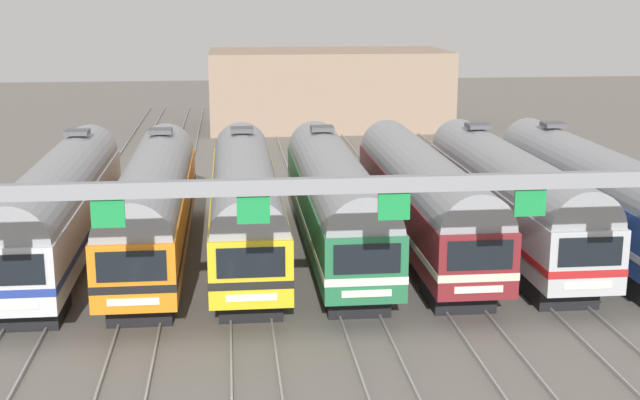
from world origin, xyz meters
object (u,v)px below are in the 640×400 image
(commuter_train_yellow, at_px, (245,200))
(commuter_train_green, at_px, (335,197))
(commuter_train_maroon, at_px, (422,195))
(catenary_gantry, at_px, (394,213))
(commuter_train_stainless, at_px, (508,193))
(commuter_train_blue, at_px, (592,191))
(commuter_train_orange, at_px, (154,202))
(commuter_train_silver, at_px, (61,204))

(commuter_train_yellow, xyz_separation_m, commuter_train_green, (3.88, 0.00, 0.00))
(commuter_train_yellow, relative_size, commuter_train_green, 1.00)
(commuter_train_maroon, bearing_deg, catenary_gantry, -106.06)
(commuter_train_green, relative_size, commuter_train_stainless, 1.00)
(commuter_train_green, bearing_deg, commuter_train_blue, 0.00)
(commuter_train_yellow, distance_m, catenary_gantry, 14.31)
(commuter_train_maroon, bearing_deg, commuter_train_green, 179.94)
(commuter_train_orange, bearing_deg, commuter_train_maroon, -0.02)
(commuter_train_silver, height_order, commuter_train_yellow, same)
(commuter_train_green, xyz_separation_m, commuter_train_stainless, (7.77, 0.00, 0.00))
(commuter_train_green, height_order, commuter_train_maroon, commuter_train_green)
(commuter_train_blue, distance_m, catenary_gantry, 18.04)
(commuter_train_silver, bearing_deg, commuter_train_blue, 0.00)
(catenary_gantry, bearing_deg, commuter_train_orange, 119.92)
(commuter_train_orange, distance_m, commuter_train_stainless, 15.54)
(commuter_train_stainless, bearing_deg, commuter_train_orange, 180.00)
(commuter_train_maroon, xyz_separation_m, catenary_gantry, (-3.88, -13.49, 2.72))
(commuter_train_silver, xyz_separation_m, commuter_train_orange, (3.88, 0.00, 0.00))
(commuter_train_orange, relative_size, catenary_gantry, 0.63)
(commuter_train_yellow, height_order, commuter_train_green, same)
(commuter_train_blue, bearing_deg, commuter_train_stainless, 180.00)
(commuter_train_orange, bearing_deg, commuter_train_stainless, 0.00)
(commuter_train_green, relative_size, catenary_gantry, 0.63)
(commuter_train_orange, xyz_separation_m, commuter_train_green, (7.77, 0.00, 0.00))
(catenary_gantry, bearing_deg, commuter_train_yellow, 106.06)
(commuter_train_yellow, bearing_deg, commuter_train_silver, 180.00)
(commuter_train_orange, xyz_separation_m, commuter_train_maroon, (11.65, -0.00, -0.00))
(commuter_train_yellow, height_order, commuter_train_blue, same)
(commuter_train_yellow, bearing_deg, commuter_train_maroon, -0.03)
(commuter_train_yellow, relative_size, commuter_train_maroon, 1.00)
(commuter_train_green, bearing_deg, commuter_train_yellow, 180.00)
(commuter_train_silver, height_order, commuter_train_blue, same)
(commuter_train_maroon, relative_size, commuter_train_blue, 1.00)
(commuter_train_blue, bearing_deg, catenary_gantry, -130.81)
(commuter_train_orange, relative_size, commuter_train_green, 1.00)
(commuter_train_maroon, bearing_deg, commuter_train_blue, 0.03)
(commuter_train_silver, relative_size, commuter_train_green, 1.00)
(catenary_gantry, bearing_deg, commuter_train_maroon, 73.94)
(commuter_train_yellow, relative_size, commuter_train_stainless, 1.00)
(commuter_train_blue, bearing_deg, commuter_train_yellow, 180.00)
(commuter_train_green, bearing_deg, catenary_gantry, -90.00)
(commuter_train_orange, distance_m, commuter_train_yellow, 3.88)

